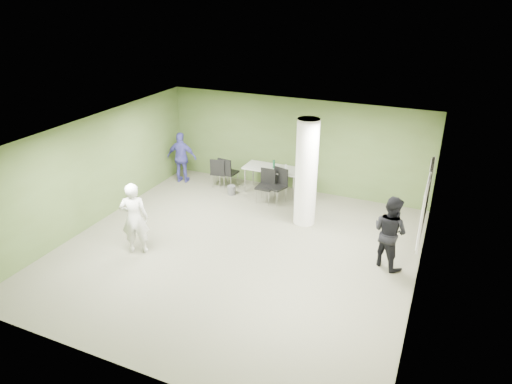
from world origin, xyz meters
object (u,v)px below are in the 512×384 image
at_px(chair_back_left, 219,171).
at_px(man_blue, 182,158).
at_px(woman_white, 134,218).
at_px(folding_table, 273,169).
at_px(man_black, 390,232).

height_order(chair_back_left, man_blue, man_blue).
bearing_deg(woman_white, man_blue, -98.83).
distance_m(folding_table, man_blue, 2.95).
bearing_deg(chair_back_left, woman_white, 80.84).
bearing_deg(woman_white, chair_back_left, -116.36).
relative_size(woman_white, man_blue, 1.08).
bearing_deg(man_blue, folding_table, 174.65).
bearing_deg(man_black, man_blue, 11.65).
height_order(woman_white, man_blue, woman_white).
distance_m(chair_back_left, woman_white, 4.10).
relative_size(chair_back_left, woman_white, 0.55).
xyz_separation_m(chair_back_left, man_black, (5.44, -2.34, 0.28)).
height_order(chair_back_left, woman_white, woman_white).
distance_m(chair_back_left, man_black, 5.92).
xyz_separation_m(woman_white, man_blue, (-1.28, 4.05, -0.06)).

